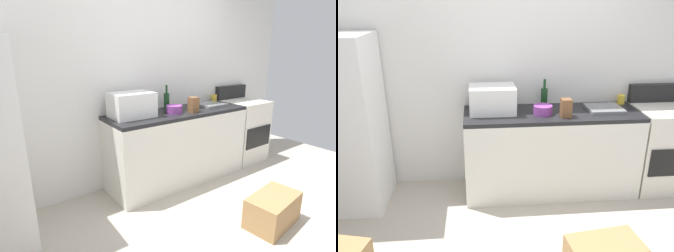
% 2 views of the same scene
% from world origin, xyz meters
% --- Properties ---
extents(wall_back, '(5.00, 0.10, 2.60)m').
position_xyz_m(wall_back, '(0.00, 1.55, 1.30)').
color(wall_back, silver).
rests_on(wall_back, ground_plane).
extents(kitchen_counter, '(1.80, 0.60, 0.90)m').
position_xyz_m(kitchen_counter, '(0.30, 1.20, 0.45)').
color(kitchen_counter, silver).
rests_on(kitchen_counter, ground_plane).
extents(refrigerator, '(0.68, 0.66, 1.70)m').
position_xyz_m(refrigerator, '(-1.75, 1.15, 0.85)').
color(refrigerator, white).
rests_on(refrigerator, ground_plane).
extents(stove_oven, '(0.60, 0.61, 1.10)m').
position_xyz_m(stove_oven, '(1.52, 1.21, 0.47)').
color(stove_oven, silver).
rests_on(stove_oven, ground_plane).
extents(microwave, '(0.46, 0.34, 0.27)m').
position_xyz_m(microwave, '(-0.31, 1.26, 1.04)').
color(microwave, white).
rests_on(microwave, kitchen_counter).
extents(sink_basin, '(0.36, 0.32, 0.03)m').
position_xyz_m(sink_basin, '(0.85, 1.22, 0.92)').
color(sink_basin, slate).
rests_on(sink_basin, kitchen_counter).
extents(wine_bottle, '(0.07, 0.07, 0.30)m').
position_xyz_m(wine_bottle, '(0.25, 1.39, 1.01)').
color(wine_bottle, '#193F1E').
rests_on(wine_bottle, kitchen_counter).
extents(coffee_mug, '(0.08, 0.08, 0.10)m').
position_xyz_m(coffee_mug, '(1.11, 1.41, 0.95)').
color(coffee_mug, gold).
rests_on(coffee_mug, kitchen_counter).
extents(knife_block, '(0.10, 0.10, 0.18)m').
position_xyz_m(knife_block, '(0.40, 1.05, 0.99)').
color(knife_block, brown).
rests_on(knife_block, kitchen_counter).
extents(mixing_bowl, '(0.19, 0.19, 0.09)m').
position_xyz_m(mixing_bowl, '(0.19, 1.15, 0.95)').
color(mixing_bowl, purple).
rests_on(mixing_bowl, kitchen_counter).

